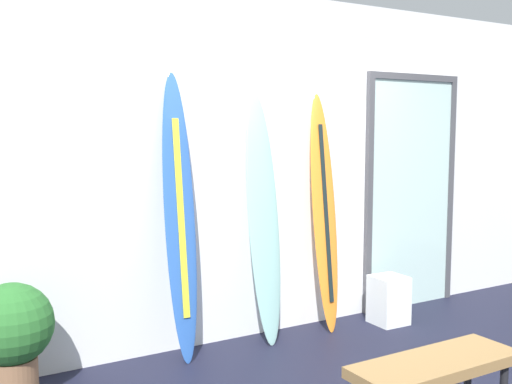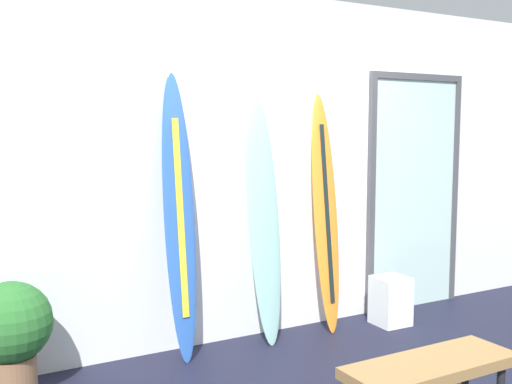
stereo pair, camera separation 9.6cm
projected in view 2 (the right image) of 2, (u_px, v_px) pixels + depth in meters
The scene contains 9 objects.
ground at pixel (370, 384), 4.07m from camera, with size 8.00×8.00×0.04m, color black.
wall_back at pixel (273, 166), 5.05m from camera, with size 7.20×0.20×2.80m, color silver.
surfboard_cobalt at pixel (179, 218), 4.37m from camera, with size 0.25×0.32×2.12m.
surfboard_seafoam at pixel (264, 219), 4.73m from camera, with size 0.29×0.32×2.00m.
surfboard_sunset at pixel (325, 213), 5.03m from camera, with size 0.24×0.32×2.01m.
display_block_left at pixel (391, 301), 5.24m from camera, with size 0.29×0.29×0.42m.
glass_door at pixel (414, 188), 5.70m from camera, with size 1.12×0.06×2.22m.
potted_plant at pixel (11, 331), 3.75m from camera, with size 0.52×0.52×0.76m.
bench at pixel (431, 372), 3.18m from camera, with size 1.00×0.35×0.48m.
Camera 2 is at (-2.58, -3.04, 1.70)m, focal length 41.96 mm.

